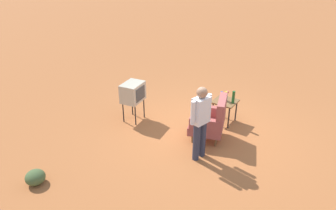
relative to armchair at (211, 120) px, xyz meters
The scene contains 9 objects.
ground_plane 0.55m from the armchair, 137.00° to the right, with size 60.00×60.00×0.00m, color #AD6033.
armchair is the anchor object (origin of this frame).
side_table 0.92m from the armchair, behind, with size 0.56×0.56×0.60m.
tv_on_stand 2.11m from the armchair, 81.12° to the right, with size 0.66×0.53×1.03m.
person_standing 0.92m from the armchair, 10.38° to the left, with size 0.56×0.29×1.64m.
soda_can_blue 1.16m from the armchair, 165.78° to the right, with size 0.07×0.07×0.12m, color blue.
bottle_wine_green 0.96m from the armchair, behind, with size 0.07×0.07×0.32m, color #1E5623.
flower_vase 0.96m from the armchair, behind, with size 0.15×0.10×0.27m.
shrub_far 3.86m from the armchair, 31.23° to the right, with size 0.37×0.37×0.29m, color #475B33.
Camera 1 is at (5.73, 2.81, 3.97)m, focal length 32.52 mm.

